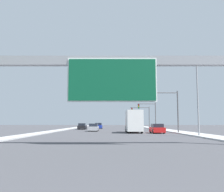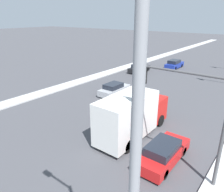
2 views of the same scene
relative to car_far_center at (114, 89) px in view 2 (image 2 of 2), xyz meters
name	(u,v)px [view 2 (image 2 of 2)]	position (x,y,z in m)	size (l,w,h in m)	color
median_strip_left	(127,67)	(-7.25, 13.36, -0.61)	(2.00, 120.00, 0.15)	#BABABA
car_far_center	(114,89)	(0.00, 0.00, 0.00)	(1.76, 4.35, 1.44)	#A5A8AD
car_mid_center	(163,153)	(10.50, -8.34, 0.01)	(1.80, 4.74, 1.47)	red
car_near_right	(139,68)	(-3.50, 11.49, 0.00)	(1.77, 4.52, 1.44)	black
car_far_left	(174,64)	(0.00, 18.03, 0.03)	(1.82, 4.65, 1.51)	navy
truck_box_primary	(132,115)	(7.00, -6.80, 1.11)	(2.41, 7.55, 3.56)	red
traffic_light_near_intersection	(193,106)	(12.06, -8.64, 3.82)	(5.39, 0.32, 6.59)	#4C4C4F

